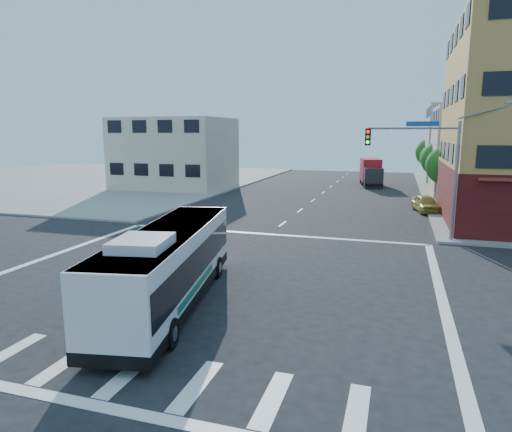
% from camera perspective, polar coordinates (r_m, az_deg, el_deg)
% --- Properties ---
extents(ground, '(120.00, 120.00, 0.00)m').
position_cam_1_polar(ground, '(20.27, -5.70, -7.91)').
color(ground, black).
rests_on(ground, ground).
extents(sidewalk_nw, '(50.00, 50.00, 0.15)m').
position_cam_1_polar(sidewalk_nw, '(68.05, -21.61, 4.34)').
color(sidewalk_nw, gray).
rests_on(sidewalk_nw, ground).
extents(building_east_near, '(12.06, 10.06, 9.00)m').
position_cam_1_polar(building_east_near, '(52.55, 27.82, 7.17)').
color(building_east_near, '#BDAE90').
rests_on(building_east_near, ground).
extents(building_east_far, '(12.06, 10.06, 10.00)m').
position_cam_1_polar(building_east_far, '(66.35, 25.72, 8.19)').
color(building_east_far, '#A8A9A3').
rests_on(building_east_far, ground).
extents(building_west, '(12.06, 10.06, 8.00)m').
position_cam_1_polar(building_west, '(53.71, -10.08, 7.70)').
color(building_west, beige).
rests_on(building_west, ground).
extents(signal_mast_ne, '(7.91, 1.13, 8.07)m').
position_cam_1_polar(signal_mast_ne, '(28.38, 20.43, 6.97)').
color(signal_mast_ne, gray).
rests_on(signal_mast_ne, ground).
extents(street_tree_a, '(3.60, 3.60, 5.53)m').
position_cam_1_polar(street_tree_a, '(45.90, 22.79, 6.12)').
color(street_tree_a, '#392615').
rests_on(street_tree_a, ground).
extents(street_tree_b, '(3.80, 3.80, 5.79)m').
position_cam_1_polar(street_tree_b, '(53.85, 22.04, 6.85)').
color(street_tree_b, '#392615').
rests_on(street_tree_b, ground).
extents(street_tree_c, '(3.40, 3.40, 5.29)m').
position_cam_1_polar(street_tree_c, '(61.83, 21.45, 6.97)').
color(street_tree_c, '#392615').
rests_on(street_tree_c, ground).
extents(street_tree_d, '(4.00, 4.00, 6.03)m').
position_cam_1_polar(street_tree_d, '(69.79, 21.03, 7.65)').
color(street_tree_d, '#392615').
rests_on(street_tree_d, ground).
extents(transit_bus, '(4.19, 10.95, 3.17)m').
position_cam_1_polar(transit_bus, '(17.20, -10.74, -5.99)').
color(transit_bus, black).
rests_on(transit_bus, ground).
extents(box_truck, '(3.20, 7.44, 3.24)m').
position_cam_1_polar(box_truck, '(57.22, 14.19, 5.26)').
color(box_truck, '#232327').
rests_on(box_truck, ground).
extents(parked_car, '(2.40, 4.24, 1.36)m').
position_cam_1_polar(parked_car, '(39.54, 20.46, 1.47)').
color(parked_car, gold).
rests_on(parked_car, ground).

